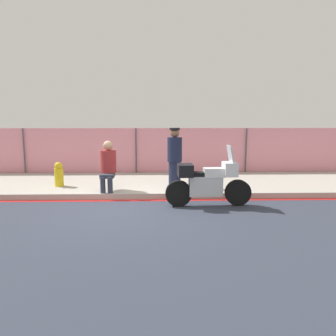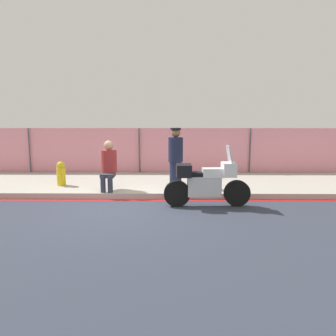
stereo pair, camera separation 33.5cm
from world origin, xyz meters
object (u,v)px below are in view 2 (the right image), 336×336
at_px(motorcycle, 206,182).
at_px(person_seated_on_curb, 109,163).
at_px(officer_standing, 176,157).
at_px(fire_hydrant, 61,174).

relative_size(motorcycle, person_seated_on_curb, 1.55).
bearing_deg(officer_standing, person_seated_on_curb, -162.29).
bearing_deg(officer_standing, fire_hydrant, -179.52).
bearing_deg(officer_standing, motorcycle, -67.32).
xyz_separation_m(motorcycle, person_seated_on_curb, (-2.64, 1.17, 0.31)).
distance_m(officer_standing, fire_hydrant, 3.50).
height_order(person_seated_on_curb, fire_hydrant, person_seated_on_curb).
bearing_deg(motorcycle, person_seated_on_curb, 154.08).
xyz_separation_m(officer_standing, person_seated_on_curb, (-1.90, -0.61, -0.11)).
distance_m(motorcycle, officer_standing, 1.97).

